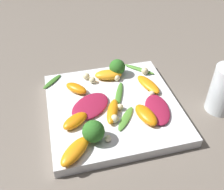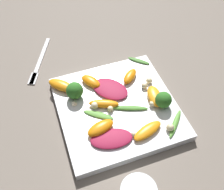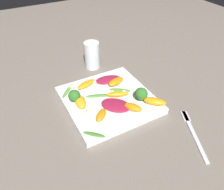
# 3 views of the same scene
# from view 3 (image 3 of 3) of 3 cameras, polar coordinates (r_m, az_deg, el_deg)

# --- Properties ---
(ground_plane) EXTENTS (2.40, 2.40, 0.00)m
(ground_plane) POSITION_cam_3_polar(r_m,az_deg,el_deg) (0.75, -0.93, -1.95)
(ground_plane) COLOR #6B6056
(plate) EXTENTS (0.28, 0.28, 0.02)m
(plate) POSITION_cam_3_polar(r_m,az_deg,el_deg) (0.74, -0.94, -1.30)
(plate) COLOR white
(plate) RESTS_ON ground_plane
(drinking_glass) EXTENTS (0.06, 0.06, 0.11)m
(drinking_glass) POSITION_cam_3_polar(r_m,az_deg,el_deg) (0.91, -5.23, 10.34)
(drinking_glass) COLOR white
(drinking_glass) RESTS_ON ground_plane
(fork) EXTENTS (0.10, 0.18, 0.01)m
(fork) POSITION_cam_3_polar(r_m,az_deg,el_deg) (0.70, 20.05, -8.23)
(fork) COLOR silver
(fork) RESTS_ON ground_plane
(radicchio_leaf_0) EXTENTS (0.10, 0.07, 0.01)m
(radicchio_leaf_0) POSITION_cam_3_polar(r_m,az_deg,el_deg) (0.81, -1.03, 4.06)
(radicchio_leaf_0) COLOR maroon
(radicchio_leaf_0) RESTS_ON plate
(radicchio_leaf_1) EXTENTS (0.11, 0.12, 0.01)m
(radicchio_leaf_1) POSITION_cam_3_polar(r_m,az_deg,el_deg) (0.70, 1.29, -2.55)
(radicchio_leaf_1) COLOR maroon
(radicchio_leaf_1) RESTS_ON plate
(orange_segment_0) EXTENTS (0.08, 0.05, 0.02)m
(orange_segment_0) POSITION_cam_3_polar(r_m,az_deg,el_deg) (0.79, -6.71, 2.87)
(orange_segment_0) COLOR orange
(orange_segment_0) RESTS_ON plate
(orange_segment_1) EXTENTS (0.07, 0.05, 0.02)m
(orange_segment_1) POSITION_cam_3_polar(r_m,az_deg,el_deg) (0.79, 1.02, 3.51)
(orange_segment_1) COLOR orange
(orange_segment_1) RESTS_ON plate
(orange_segment_2) EXTENTS (0.04, 0.07, 0.02)m
(orange_segment_2) POSITION_cam_3_polar(r_m,az_deg,el_deg) (0.71, -8.22, -1.80)
(orange_segment_2) COLOR orange
(orange_segment_2) RESTS_ON plate
(orange_segment_3) EXTENTS (0.06, 0.06, 0.02)m
(orange_segment_3) POSITION_cam_3_polar(r_m,az_deg,el_deg) (0.69, 5.52, -3.18)
(orange_segment_3) COLOR orange
(orange_segment_3) RESTS_ON plate
(orange_segment_4) EXTENTS (0.06, 0.06, 0.02)m
(orange_segment_4) POSITION_cam_3_polar(r_m,az_deg,el_deg) (0.66, -2.86, -5.24)
(orange_segment_4) COLOR orange
(orange_segment_4) RESTS_ON plate
(orange_segment_5) EXTENTS (0.08, 0.05, 0.02)m
(orange_segment_5) POSITION_cam_3_polar(r_m,az_deg,el_deg) (0.74, 1.51, 0.23)
(orange_segment_5) COLOR orange
(orange_segment_5) RESTS_ON plate
(orange_segment_6) EXTENTS (0.07, 0.07, 0.02)m
(orange_segment_6) POSITION_cam_3_polar(r_m,az_deg,el_deg) (0.72, 11.09, -1.64)
(orange_segment_6) COLOR orange
(orange_segment_6) RESTS_ON plate
(broccoli_floret_0) EXTENTS (0.04, 0.04, 0.05)m
(broccoli_floret_0) POSITION_cam_3_polar(r_m,az_deg,el_deg) (0.72, 7.62, 0.25)
(broccoli_floret_0) COLOR #84AD5B
(broccoli_floret_0) RESTS_ON plate
(broccoli_floret_1) EXTENTS (0.04, 0.04, 0.04)m
(broccoli_floret_1) POSITION_cam_3_polar(r_m,az_deg,el_deg) (0.72, -9.80, -0.20)
(broccoli_floret_1) COLOR #7A9E51
(broccoli_floret_1) RESTS_ON plate
(arugula_sprig_0) EXTENTS (0.07, 0.06, 0.00)m
(arugula_sprig_0) POSITION_cam_3_polar(r_m,az_deg,el_deg) (0.76, 2.03, 1.30)
(arugula_sprig_0) COLOR #518E33
(arugula_sprig_0) RESTS_ON plate
(arugula_sprig_1) EXTENTS (0.07, 0.07, 0.01)m
(arugula_sprig_1) POSITION_cam_3_polar(r_m,az_deg,el_deg) (0.78, -11.50, 1.15)
(arugula_sprig_1) COLOR #518E33
(arugula_sprig_1) RESTS_ON plate
(arugula_sprig_2) EXTENTS (0.09, 0.05, 0.01)m
(arugula_sprig_2) POSITION_cam_3_polar(r_m,az_deg,el_deg) (0.74, -3.21, -0.14)
(arugula_sprig_2) COLOR #47842D
(arugula_sprig_2) RESTS_ON plate
(arugula_sprig_3) EXTENTS (0.06, 0.05, 0.00)m
(arugula_sprig_3) POSITION_cam_3_polar(r_m,az_deg,el_deg) (0.62, -4.72, -10.20)
(arugula_sprig_3) COLOR #3D7528
(arugula_sprig_3) RESTS_ON plate
(macadamia_nut_0) EXTENTS (0.01, 0.01, 0.01)m
(macadamia_nut_0) POSITION_cam_3_polar(r_m,az_deg,el_deg) (0.75, 7.02, 0.57)
(macadamia_nut_0) COLOR beige
(macadamia_nut_0) RESTS_ON plate
(macadamia_nut_1) EXTENTS (0.02, 0.02, 0.02)m
(macadamia_nut_1) POSITION_cam_3_polar(r_m,az_deg,el_deg) (0.67, -7.26, -4.85)
(macadamia_nut_1) COLOR beige
(macadamia_nut_1) RESTS_ON plate
(macadamia_nut_2) EXTENTS (0.02, 0.02, 0.02)m
(macadamia_nut_2) POSITION_cam_3_polar(r_m,az_deg,el_deg) (0.78, -10.47, 2.21)
(macadamia_nut_2) COLOR beige
(macadamia_nut_2) RESTS_ON plate
(macadamia_nut_3) EXTENTS (0.01, 0.01, 0.01)m
(macadamia_nut_3) POSITION_cam_3_polar(r_m,az_deg,el_deg) (0.80, -4.50, 3.34)
(macadamia_nut_3) COLOR beige
(macadamia_nut_3) RESTS_ON plate
(macadamia_nut_4) EXTENTS (0.02, 0.02, 0.02)m
(macadamia_nut_4) POSITION_cam_3_polar(r_m,az_deg,el_deg) (0.74, 3.10, 0.68)
(macadamia_nut_4) COLOR beige
(macadamia_nut_4) RESTS_ON plate
(macadamia_nut_5) EXTENTS (0.02, 0.02, 0.02)m
(macadamia_nut_5) POSITION_cam_3_polar(r_m,az_deg,el_deg) (0.68, -6.21, -3.77)
(macadamia_nut_5) COLOR beige
(macadamia_nut_5) RESTS_ON plate
(macadamia_nut_6) EXTENTS (0.02, 0.02, 0.02)m
(macadamia_nut_6) POSITION_cam_3_polar(r_m,az_deg,el_deg) (0.73, -7.72, -0.79)
(macadamia_nut_6) COLOR beige
(macadamia_nut_6) RESTS_ON plate
(macadamia_nut_7) EXTENTS (0.01, 0.01, 0.01)m
(macadamia_nut_7) POSITION_cam_3_polar(r_m,az_deg,el_deg) (0.75, 0.10, 0.72)
(macadamia_nut_7) COLOR beige
(macadamia_nut_7) RESTS_ON plate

